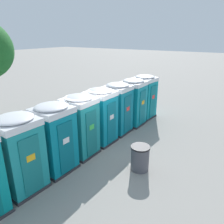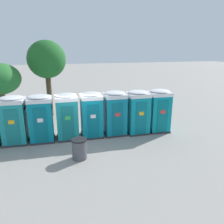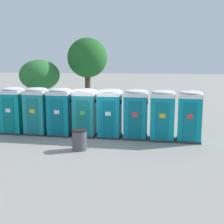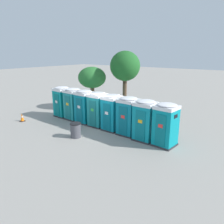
# 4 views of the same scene
# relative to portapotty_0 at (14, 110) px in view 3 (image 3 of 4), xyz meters

# --- Properties ---
(ground_plane) EXTENTS (120.00, 120.00, 0.00)m
(ground_plane) POSITION_rel_portapotty_0_xyz_m (4.70, -0.31, -1.28)
(ground_plane) COLOR gray
(portapotty_0) EXTENTS (1.32, 1.29, 2.54)m
(portapotty_0) POSITION_rel_portapotty_0_xyz_m (0.00, 0.00, 0.00)
(portapotty_0) COLOR #2D2D33
(portapotty_0) RESTS_ON ground
(portapotty_1) EXTENTS (1.31, 1.28, 2.54)m
(portapotty_1) POSITION_rel_portapotty_0_xyz_m (1.35, -0.04, -0.00)
(portapotty_1) COLOR #2D2D33
(portapotty_1) RESTS_ON ground
(portapotty_2) EXTENTS (1.30, 1.26, 2.54)m
(portapotty_2) POSITION_rel_portapotty_0_xyz_m (2.69, -0.13, -0.00)
(portapotty_2) COLOR #2D2D33
(portapotty_2) RESTS_ON ground
(portapotty_3) EXTENTS (1.20, 1.22, 2.54)m
(portapotty_3) POSITION_rel_portapotty_0_xyz_m (4.04, -0.17, 0.00)
(portapotty_3) COLOR #2D2D33
(portapotty_3) RESTS_ON ground
(portapotty_4) EXTENTS (1.22, 1.24, 2.54)m
(portapotty_4) POSITION_rel_portapotty_0_xyz_m (5.38, -0.23, 0.00)
(portapotty_4) COLOR #2D2D33
(portapotty_4) RESTS_ON ground
(portapotty_5) EXTENTS (1.25, 1.23, 2.54)m
(portapotty_5) POSITION_rel_portapotty_0_xyz_m (6.73, -0.30, 0.00)
(portapotty_5) COLOR #2D2D33
(portapotty_5) RESTS_ON ground
(portapotty_6) EXTENTS (1.26, 1.22, 2.54)m
(portapotty_6) POSITION_rel_portapotty_0_xyz_m (8.07, -0.46, -0.00)
(portapotty_6) COLOR #2D2D33
(portapotty_6) RESTS_ON ground
(portapotty_7) EXTENTS (1.30, 1.30, 2.54)m
(portapotty_7) POSITION_rel_portapotty_0_xyz_m (9.41, -0.51, 0.00)
(portapotty_7) COLOR #2D2D33
(portapotty_7) RESTS_ON ground
(street_tree_0) EXTENTS (2.60, 2.60, 3.98)m
(street_tree_0) POSITION_rel_portapotty_0_xyz_m (0.26, 3.49, 1.65)
(street_tree_0) COLOR brown
(street_tree_0) RESTS_ON ground
(street_tree_1) EXTENTS (2.65, 2.65, 5.41)m
(street_tree_1) POSITION_rel_portapotty_0_xyz_m (3.21, 4.59, 2.75)
(street_tree_1) COLOR #4C3826
(street_tree_1) RESTS_ON ground
(trash_can) EXTENTS (0.70, 0.70, 0.95)m
(trash_can) POSITION_rel_portapotty_0_xyz_m (4.32, -2.71, -0.81)
(trash_can) COLOR #4C4C54
(trash_can) RESTS_ON ground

